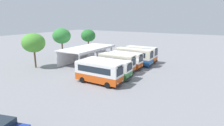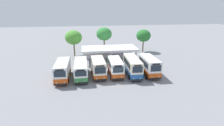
# 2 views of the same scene
# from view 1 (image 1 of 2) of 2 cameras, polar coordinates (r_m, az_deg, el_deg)

# --- Properties ---
(ground_plane) EXTENTS (180.00, 180.00, 0.00)m
(ground_plane) POSITION_cam_1_polar(r_m,az_deg,el_deg) (35.89, 7.20, -2.29)
(ground_plane) COLOR gray
(city_bus_nearest_orange) EXTENTS (2.51, 7.42, 3.28)m
(city_bus_nearest_orange) POSITION_cam_1_polar(r_m,az_deg,el_deg) (28.44, -4.02, -2.64)
(city_bus_nearest_orange) COLOR black
(city_bus_nearest_orange) RESTS_ON ground
(city_bus_second_in_row) EXTENTS (2.49, 8.13, 3.02)m
(city_bus_second_in_row) POSITION_cam_1_polar(r_m,az_deg,el_deg) (31.36, -1.31, -1.32)
(city_bus_second_in_row) COLOR black
(city_bus_second_in_row) RESTS_ON ground
(city_bus_middle_cream) EXTENTS (2.58, 6.59, 3.32)m
(city_bus_middle_cream) POSITION_cam_1_polar(r_m,az_deg,el_deg) (34.10, 1.50, 0.15)
(city_bus_middle_cream) COLOR black
(city_bus_middle_cream) RESTS_ON ground
(city_bus_fourth_amber) EXTENTS (2.51, 6.57, 3.17)m
(city_bus_fourth_amber) POSITION_cam_1_polar(r_m,az_deg,el_deg) (36.90, 4.11, 1.03)
(city_bus_fourth_amber) COLOR black
(city_bus_fourth_amber) RESTS_ON ground
(city_bus_fifth_blue) EXTENTS (2.49, 8.09, 3.43)m
(city_bus_fifth_blue) POSITION_cam_1_polar(r_m,az_deg,el_deg) (39.71, 6.47, 2.07)
(city_bus_fifth_blue) COLOR black
(city_bus_fifth_blue) RESTS_ON ground
(city_bus_far_end_green) EXTENTS (2.51, 6.99, 3.43)m
(city_bus_far_end_green) POSITION_cam_1_polar(r_m,az_deg,el_deg) (42.55, 8.70, 2.76)
(city_bus_far_end_green) COLOR black
(city_bus_far_end_green) RESTS_ON ground
(terminal_canopy) EXTENTS (13.01, 6.27, 3.40)m
(terminal_canopy) POSITION_cam_1_polar(r_m,az_deg,el_deg) (42.04, -8.01, 3.72)
(terminal_canopy) COLOR silver
(terminal_canopy) RESTS_ON ground
(waiting_chair_end_by_column) EXTENTS (0.46, 0.46, 0.86)m
(waiting_chair_end_by_column) POSITION_cam_1_polar(r_m,az_deg,el_deg) (41.54, -7.26, 0.63)
(waiting_chair_end_by_column) COLOR slate
(waiting_chair_end_by_column) RESTS_ON ground
(waiting_chair_second_from_end) EXTENTS (0.46, 0.46, 0.86)m
(waiting_chair_second_from_end) POSITION_cam_1_polar(r_m,az_deg,el_deg) (41.98, -6.67, 0.78)
(waiting_chair_second_from_end) COLOR slate
(waiting_chair_second_from_end) RESTS_ON ground
(waiting_chair_middle_seat) EXTENTS (0.46, 0.46, 0.86)m
(waiting_chair_middle_seat) POSITION_cam_1_polar(r_m,az_deg,el_deg) (42.45, -6.16, 0.93)
(waiting_chair_middle_seat) COLOR slate
(waiting_chair_middle_seat) RESTS_ON ground
(waiting_chair_fourth_seat) EXTENTS (0.46, 0.46, 0.86)m
(waiting_chair_fourth_seat) POSITION_cam_1_polar(r_m,az_deg,el_deg) (42.90, -5.60, 1.08)
(waiting_chair_fourth_seat) COLOR slate
(waiting_chair_fourth_seat) RESTS_ON ground
(waiting_chair_fifth_seat) EXTENTS (0.46, 0.46, 0.86)m
(waiting_chair_fifth_seat) POSITION_cam_1_polar(r_m,az_deg,el_deg) (43.41, -5.17, 1.24)
(waiting_chair_fifth_seat) COLOR slate
(waiting_chair_fifth_seat) RESTS_ON ground
(roadside_tree_behind_canopy) EXTENTS (4.14, 4.14, 7.34)m
(roadside_tree_behind_canopy) POSITION_cam_1_polar(r_m,az_deg,el_deg) (45.58, -14.88, 7.83)
(roadside_tree_behind_canopy) COLOR brown
(roadside_tree_behind_canopy) RESTS_ON ground
(roadside_tree_east_of_canopy) EXTENTS (4.10, 4.10, 6.43)m
(roadside_tree_east_of_canopy) POSITION_cam_1_polar(r_m,az_deg,el_deg) (54.95, -7.14, 8.15)
(roadside_tree_east_of_canopy) COLOR brown
(roadside_tree_east_of_canopy) RESTS_ON ground
(roadside_tree_west_of_canopy) EXTENTS (4.39, 4.39, 6.81)m
(roadside_tree_west_of_canopy) POSITION_cam_1_polar(r_m,az_deg,el_deg) (39.89, -22.47, 5.62)
(roadside_tree_west_of_canopy) COLOR brown
(roadside_tree_west_of_canopy) RESTS_ON ground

